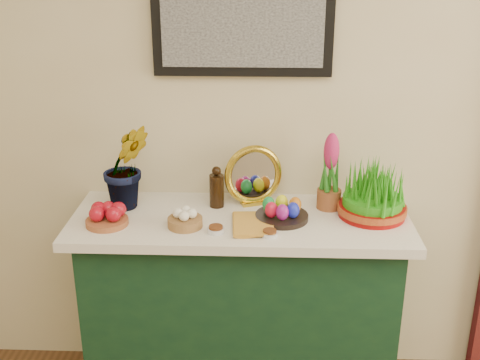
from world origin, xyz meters
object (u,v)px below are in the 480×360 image
Objects in this scene: mirror at (253,176)px; book at (233,224)px; sideboard at (240,311)px; wheatgrass_sabzeh at (373,193)px; hyacinth_green at (126,153)px.

mirror is 0.28m from book.
sideboard is 4.57× the size of wheatgrass_sabzeh.
hyacinth_green is 2.28× the size of book.
wheatgrass_sabzeh is (0.57, 0.13, 0.09)m from book.
hyacinth_green reaches higher than mirror.
hyacinth_green is 1.84× the size of mirror.
sideboard is 0.49m from book.
hyacinth_green reaches higher than sideboard.
hyacinth_green is 0.54m from book.
hyacinth_green is at bearing 176.71° from wheatgrass_sabzeh.
book is at bearing -107.32° from mirror.
mirror is at bearing 69.17° from book.
mirror is at bearing 166.40° from wheatgrass_sabzeh.
hyacinth_green is 0.55m from mirror.
book is (0.45, -0.19, -0.23)m from hyacinth_green.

